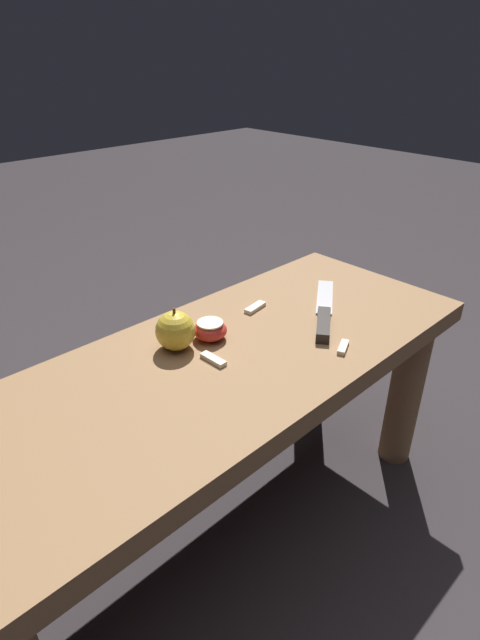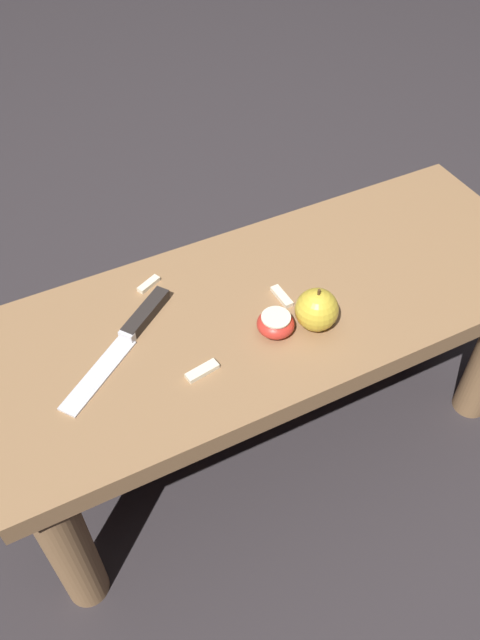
{
  "view_description": "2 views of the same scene",
  "coord_description": "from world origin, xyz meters",
  "px_view_note": "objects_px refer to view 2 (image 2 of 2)",
  "views": [
    {
      "loc": [
        0.47,
        0.54,
        0.89
      ],
      "look_at": [
        -0.09,
        -0.04,
        0.45
      ],
      "focal_mm": 28.0,
      "sensor_mm": 36.0,
      "label": 1
    },
    {
      "loc": [
        -0.38,
        -0.63,
        1.18
      ],
      "look_at": [
        -0.09,
        -0.04,
        0.45
      ],
      "focal_mm": 35.0,
      "sensor_mm": 36.0,
      "label": 2
    }
  ],
  "objects_px": {
    "wooden_bench": "(273,336)",
    "knife": "(133,330)",
    "apple_whole": "(317,310)",
    "apple_cut": "(276,324)"
  },
  "relations": [
    {
      "from": "knife",
      "to": "apple_whole",
      "type": "relative_size",
      "value": 2.94
    },
    {
      "from": "knife",
      "to": "apple_cut",
      "type": "bearing_deg",
      "value": 118.09
    },
    {
      "from": "knife",
      "to": "wooden_bench",
      "type": "bearing_deg",
      "value": 134.59
    },
    {
      "from": "knife",
      "to": "apple_whole",
      "type": "distance_m",
      "value": 0.29
    },
    {
      "from": "apple_cut",
      "to": "knife",
      "type": "bearing_deg",
      "value": 154.32
    },
    {
      "from": "wooden_bench",
      "to": "apple_whole",
      "type": "distance_m",
      "value": 0.15
    },
    {
      "from": "apple_whole",
      "to": "wooden_bench",
      "type": "bearing_deg",
      "value": 111.73
    },
    {
      "from": "wooden_bench",
      "to": "knife",
      "type": "xyz_separation_m",
      "value": [
        -0.24,
        0.04,
        0.1
      ]
    },
    {
      "from": "wooden_bench",
      "to": "apple_cut",
      "type": "bearing_deg",
      "value": -119.19
    },
    {
      "from": "apple_whole",
      "to": "apple_cut",
      "type": "relative_size",
      "value": 1.3
    }
  ]
}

